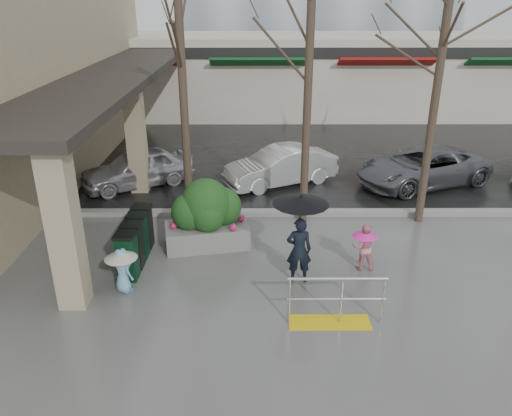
{
  "coord_description": "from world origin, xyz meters",
  "views": [
    {
      "loc": [
        -0.17,
        -9.31,
        5.95
      ],
      "look_at": [
        -0.14,
        1.5,
        1.3
      ],
      "focal_mm": 35.0,
      "sensor_mm": 36.0,
      "label": 1
    }
  ],
  "objects_px": {
    "tree_midwest": "(311,26)",
    "tree_mideast": "(443,42)",
    "woman": "(300,228)",
    "car_c": "(422,167)",
    "child_blue": "(122,265)",
    "planter": "(207,214)",
    "car_a": "(137,168)",
    "child_pink": "(364,244)",
    "handrail": "(334,307)",
    "car_b": "(280,166)",
    "news_boxes": "(135,240)",
    "tree_west": "(180,32)"
  },
  "relations": [
    {
      "from": "tree_west",
      "to": "woman",
      "type": "xyz_separation_m",
      "value": [
        2.81,
        -3.2,
        -3.77
      ]
    },
    {
      "from": "car_b",
      "to": "news_boxes",
      "type": "bearing_deg",
      "value": -60.92
    },
    {
      "from": "car_c",
      "to": "woman",
      "type": "bearing_deg",
      "value": -58.82
    },
    {
      "from": "tree_midwest",
      "to": "child_blue",
      "type": "distance_m",
      "value": 7.21
    },
    {
      "from": "handrail",
      "to": "tree_west",
      "type": "bearing_deg",
      "value": 124.99
    },
    {
      "from": "tree_midwest",
      "to": "tree_west",
      "type": "bearing_deg",
      "value": -180.0
    },
    {
      "from": "tree_mideast",
      "to": "car_a",
      "type": "bearing_deg",
      "value": 161.71
    },
    {
      "from": "woman",
      "to": "planter",
      "type": "relative_size",
      "value": 0.94
    },
    {
      "from": "tree_west",
      "to": "planter",
      "type": "relative_size",
      "value": 3.06
    },
    {
      "from": "planter",
      "to": "car_c",
      "type": "height_order",
      "value": "planter"
    },
    {
      "from": "tree_west",
      "to": "car_c",
      "type": "height_order",
      "value": "tree_west"
    },
    {
      "from": "tree_west",
      "to": "car_a",
      "type": "bearing_deg",
      "value": 126.17
    },
    {
      "from": "tree_west",
      "to": "handrail",
      "type": "bearing_deg",
      "value": -55.01
    },
    {
      "from": "woman",
      "to": "car_c",
      "type": "height_order",
      "value": "woman"
    },
    {
      "from": "handrail",
      "to": "child_pink",
      "type": "relative_size",
      "value": 1.69
    },
    {
      "from": "car_c",
      "to": "planter",
      "type": "bearing_deg",
      "value": -78.78
    },
    {
      "from": "planter",
      "to": "car_c",
      "type": "relative_size",
      "value": 0.49
    },
    {
      "from": "handrail",
      "to": "planter",
      "type": "xyz_separation_m",
      "value": [
        -2.73,
        3.31,
        0.49
      ]
    },
    {
      "from": "handrail",
      "to": "child_pink",
      "type": "height_order",
      "value": "child_pink"
    },
    {
      "from": "woman",
      "to": "planter",
      "type": "distance_m",
      "value": 2.81
    },
    {
      "from": "child_blue",
      "to": "car_a",
      "type": "xyz_separation_m",
      "value": [
        -1.07,
        6.47,
        -0.02
      ]
    },
    {
      "from": "tree_mideast",
      "to": "child_blue",
      "type": "bearing_deg",
      "value": -154.12
    },
    {
      "from": "car_c",
      "to": "tree_mideast",
      "type": "bearing_deg",
      "value": -39.64
    },
    {
      "from": "tree_west",
      "to": "car_a",
      "type": "height_order",
      "value": "tree_west"
    },
    {
      "from": "child_blue",
      "to": "news_boxes",
      "type": "relative_size",
      "value": 0.51
    },
    {
      "from": "handrail",
      "to": "car_a",
      "type": "relative_size",
      "value": 0.51
    },
    {
      "from": "planter",
      "to": "tree_midwest",
      "type": "bearing_deg",
      "value": 30.04
    },
    {
      "from": "tree_mideast",
      "to": "tree_west",
      "type": "bearing_deg",
      "value": -180.0
    },
    {
      "from": "tree_mideast",
      "to": "child_pink",
      "type": "distance_m",
      "value": 5.44
    },
    {
      "from": "planter",
      "to": "child_pink",
      "type": "bearing_deg",
      "value": -17.62
    },
    {
      "from": "planter",
      "to": "car_a",
      "type": "height_order",
      "value": "planter"
    },
    {
      "from": "handrail",
      "to": "planter",
      "type": "relative_size",
      "value": 0.85
    },
    {
      "from": "tree_mideast",
      "to": "news_boxes",
      "type": "distance_m",
      "value": 8.96
    },
    {
      "from": "woman",
      "to": "child_blue",
      "type": "relative_size",
      "value": 2.02
    },
    {
      "from": "child_blue",
      "to": "tree_mideast",
      "type": "bearing_deg",
      "value": -115.39
    },
    {
      "from": "handrail",
      "to": "child_blue",
      "type": "bearing_deg",
      "value": 165.08
    },
    {
      "from": "tree_mideast",
      "to": "car_c",
      "type": "relative_size",
      "value": 1.43
    },
    {
      "from": "tree_west",
      "to": "woman",
      "type": "distance_m",
      "value": 5.69
    },
    {
      "from": "child_pink",
      "to": "car_c",
      "type": "distance_m",
      "value": 6.39
    },
    {
      "from": "tree_midwest",
      "to": "woman",
      "type": "xyz_separation_m",
      "value": [
        -0.39,
        -3.2,
        -3.92
      ]
    },
    {
      "from": "woman",
      "to": "child_pink",
      "type": "bearing_deg",
      "value": -161.94
    },
    {
      "from": "tree_midwest",
      "to": "tree_mideast",
      "type": "xyz_separation_m",
      "value": [
        3.3,
        -0.0,
        -0.37
      ]
    },
    {
      "from": "car_b",
      "to": "tree_mideast",
      "type": "bearing_deg",
      "value": 25.53
    },
    {
      "from": "woman",
      "to": "car_c",
      "type": "bearing_deg",
      "value": -127.95
    },
    {
      "from": "child_blue",
      "to": "car_b",
      "type": "bearing_deg",
      "value": -80.36
    },
    {
      "from": "handrail",
      "to": "car_b",
      "type": "distance_m",
      "value": 7.84
    },
    {
      "from": "planter",
      "to": "tree_west",
      "type": "bearing_deg",
      "value": 112.83
    },
    {
      "from": "planter",
      "to": "news_boxes",
      "type": "xyz_separation_m",
      "value": [
        -1.63,
        -0.84,
        -0.3
      ]
    },
    {
      "from": "car_a",
      "to": "news_boxes",
      "type": "bearing_deg",
      "value": -19.15
    },
    {
      "from": "tree_midwest",
      "to": "car_c",
      "type": "xyz_separation_m",
      "value": [
        4.25,
        2.92,
        -4.6
      ]
    }
  ]
}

